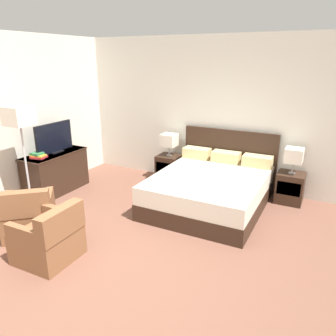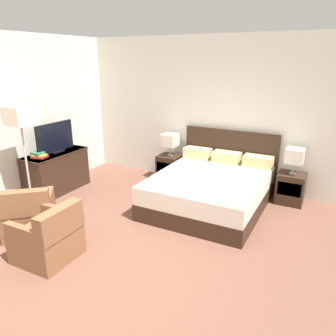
% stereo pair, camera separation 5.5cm
% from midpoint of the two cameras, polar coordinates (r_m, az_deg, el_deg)
% --- Properties ---
extents(ground_plane, '(10.37, 10.37, 0.00)m').
position_cam_midpoint_polar(ground_plane, '(4.25, -12.31, -17.19)').
color(ground_plane, brown).
extents(wall_back, '(6.45, 0.06, 2.88)m').
position_cam_midpoint_polar(wall_back, '(6.58, 6.45, 9.62)').
color(wall_back, silver).
rests_on(wall_back, ground).
extents(wall_left, '(0.06, 5.26, 2.88)m').
position_cam_midpoint_polar(wall_left, '(6.47, -23.71, 8.02)').
color(wall_left, silver).
rests_on(wall_left, ground).
extents(bed, '(1.84, 2.14, 1.16)m').
position_cam_midpoint_polar(bed, '(5.72, 7.17, -3.56)').
color(bed, '#332116').
rests_on(bed, ground).
extents(nightstand_left, '(0.46, 0.43, 0.54)m').
position_cam_midpoint_polar(nightstand_left, '(6.85, -0.04, 0.03)').
color(nightstand_left, '#332116').
rests_on(nightstand_left, ground).
extents(nightstand_right, '(0.46, 0.43, 0.54)m').
position_cam_midpoint_polar(nightstand_right, '(6.20, 20.22, -3.23)').
color(nightstand_right, '#332116').
rests_on(nightstand_right, ground).
extents(table_lamp_left, '(0.30, 0.30, 0.45)m').
position_cam_midpoint_polar(table_lamp_left, '(6.68, -0.04, 4.86)').
color(table_lamp_left, '#B7B7BC').
rests_on(table_lamp_left, nightstand_left).
extents(table_lamp_right, '(0.30, 0.30, 0.45)m').
position_cam_midpoint_polar(table_lamp_right, '(6.01, 20.85, 2.03)').
color(table_lamp_right, '#B7B7BC').
rests_on(table_lamp_right, nightstand_right).
extents(dresser, '(0.55, 1.25, 0.77)m').
position_cam_midpoint_polar(dresser, '(6.62, -19.18, -0.59)').
color(dresser, '#332116').
rests_on(dresser, ground).
extents(tv, '(0.18, 0.86, 0.56)m').
position_cam_midpoint_polar(tv, '(6.48, -19.43, 4.91)').
color(tv, black).
rests_on(tv, dresser).
extents(book_red_cover, '(0.28, 0.25, 0.03)m').
position_cam_midpoint_polar(book_red_cover, '(6.27, -21.80, 1.78)').
color(book_red_cover, '#B7282D').
rests_on(book_red_cover, dresser).
extents(book_blue_cover, '(0.28, 0.20, 0.03)m').
position_cam_midpoint_polar(book_blue_cover, '(6.27, -21.92, 2.05)').
color(book_blue_cover, gold).
rests_on(book_blue_cover, book_red_cover).
extents(book_small_top, '(0.19, 0.17, 0.04)m').
position_cam_midpoint_polar(book_small_top, '(6.28, -22.07, 2.35)').
color(book_small_top, '#2D7042').
rests_on(book_small_top, book_blue_cover).
extents(armchair_by_window, '(0.97, 0.97, 0.76)m').
position_cam_midpoint_polar(armchair_by_window, '(5.20, -23.37, -7.70)').
color(armchair_by_window, brown).
rests_on(armchair_by_window, ground).
extents(armchair_companion, '(0.70, 0.69, 0.76)m').
position_cam_midpoint_polar(armchair_companion, '(4.49, -20.27, -11.59)').
color(armchair_companion, brown).
rests_on(armchair_companion, ground).
extents(floor_lamp, '(0.37, 0.37, 1.77)m').
position_cam_midpoint_polar(floor_lamp, '(5.58, -24.67, 7.29)').
color(floor_lamp, '#B7B7BC').
rests_on(floor_lamp, ground).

